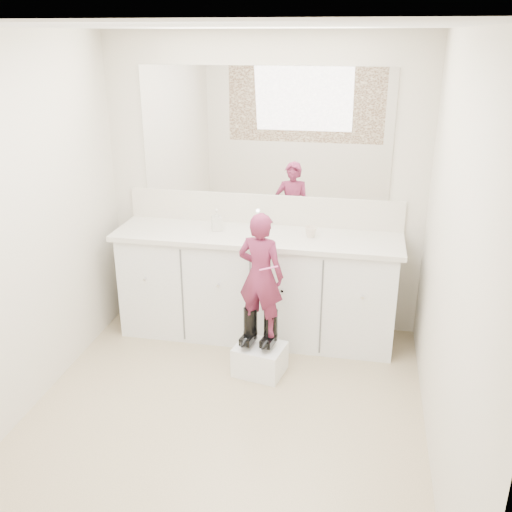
# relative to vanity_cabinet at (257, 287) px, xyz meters

# --- Properties ---
(floor) EXTENTS (3.00, 3.00, 0.00)m
(floor) POSITION_rel_vanity_cabinet_xyz_m (0.00, -1.23, -0.42)
(floor) COLOR #8F815D
(floor) RESTS_ON ground
(ceiling) EXTENTS (3.00, 3.00, 0.00)m
(ceiling) POSITION_rel_vanity_cabinet_xyz_m (0.00, -1.23, 1.97)
(ceiling) COLOR white
(ceiling) RESTS_ON wall_back
(wall_back) EXTENTS (2.60, 0.00, 2.60)m
(wall_back) POSITION_rel_vanity_cabinet_xyz_m (0.00, 0.27, 0.77)
(wall_back) COLOR beige
(wall_back) RESTS_ON floor
(wall_front) EXTENTS (2.60, 0.00, 2.60)m
(wall_front) POSITION_rel_vanity_cabinet_xyz_m (0.00, -2.73, 0.77)
(wall_front) COLOR beige
(wall_front) RESTS_ON floor
(wall_left) EXTENTS (0.00, 3.00, 3.00)m
(wall_left) POSITION_rel_vanity_cabinet_xyz_m (-1.30, -1.23, 0.78)
(wall_left) COLOR beige
(wall_left) RESTS_ON floor
(wall_right) EXTENTS (0.00, 3.00, 3.00)m
(wall_right) POSITION_rel_vanity_cabinet_xyz_m (1.30, -1.23, 0.78)
(wall_right) COLOR beige
(wall_right) RESTS_ON floor
(vanity_cabinet) EXTENTS (2.20, 0.55, 0.85)m
(vanity_cabinet) POSITION_rel_vanity_cabinet_xyz_m (0.00, 0.00, 0.00)
(vanity_cabinet) COLOR silver
(vanity_cabinet) RESTS_ON floor
(countertop) EXTENTS (2.28, 0.58, 0.04)m
(countertop) POSITION_rel_vanity_cabinet_xyz_m (0.00, -0.01, 0.45)
(countertop) COLOR beige
(countertop) RESTS_ON vanity_cabinet
(backsplash) EXTENTS (2.28, 0.03, 0.25)m
(backsplash) POSITION_rel_vanity_cabinet_xyz_m (0.00, 0.26, 0.59)
(backsplash) COLOR beige
(backsplash) RESTS_ON countertop
(mirror) EXTENTS (2.00, 0.02, 1.00)m
(mirror) POSITION_rel_vanity_cabinet_xyz_m (0.00, 0.26, 1.22)
(mirror) COLOR white
(mirror) RESTS_ON wall_back
(dot_panel) EXTENTS (2.00, 0.01, 1.20)m
(dot_panel) POSITION_rel_vanity_cabinet_xyz_m (0.00, -2.71, 1.22)
(dot_panel) COLOR #472819
(dot_panel) RESTS_ON wall_front
(faucet) EXTENTS (0.08, 0.08, 0.10)m
(faucet) POSITION_rel_vanity_cabinet_xyz_m (0.00, 0.15, 0.52)
(faucet) COLOR silver
(faucet) RESTS_ON countertop
(cup) EXTENTS (0.10, 0.10, 0.09)m
(cup) POSITION_rel_vanity_cabinet_xyz_m (0.42, 0.00, 0.51)
(cup) COLOR beige
(cup) RESTS_ON countertop
(soap_bottle) EXTENTS (0.10, 0.10, 0.17)m
(soap_bottle) POSITION_rel_vanity_cabinet_xyz_m (-0.33, 0.02, 0.55)
(soap_bottle) COLOR beige
(soap_bottle) RESTS_ON countertop
(step_stool) EXTENTS (0.40, 0.35, 0.22)m
(step_stool) POSITION_rel_vanity_cabinet_xyz_m (0.14, -0.58, -0.31)
(step_stool) COLOR white
(step_stool) RESTS_ON floor
(boot_left) EXTENTS (0.14, 0.21, 0.29)m
(boot_left) POSITION_rel_vanity_cabinet_xyz_m (0.06, -0.56, -0.06)
(boot_left) COLOR black
(boot_left) RESTS_ON step_stool
(boot_right) EXTENTS (0.14, 0.21, 0.29)m
(boot_right) POSITION_rel_vanity_cabinet_xyz_m (0.21, -0.56, -0.06)
(boot_right) COLOR black
(boot_right) RESTS_ON step_stool
(toddler) EXTENTS (0.37, 0.28, 0.92)m
(toddler) POSITION_rel_vanity_cabinet_xyz_m (0.14, -0.56, 0.36)
(toddler) COLOR #A0315A
(toddler) RESTS_ON step_stool
(toothbrush) EXTENTS (0.14, 0.04, 0.06)m
(toothbrush) POSITION_rel_vanity_cabinet_xyz_m (0.21, -0.64, 0.45)
(toothbrush) COLOR #FB61B9
(toothbrush) RESTS_ON toddler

